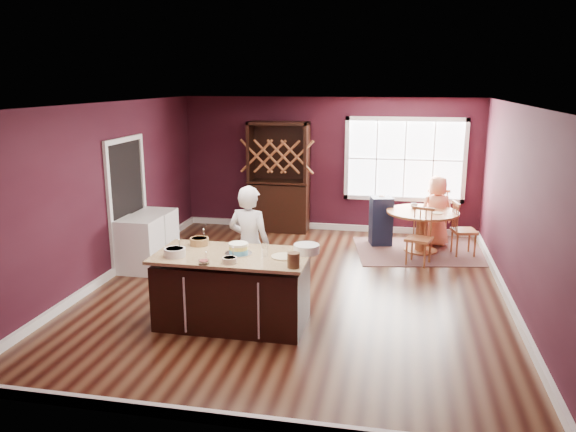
# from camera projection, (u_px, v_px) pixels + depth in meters

# --- Properties ---
(room_shell) EXTENTS (7.00, 7.00, 7.00)m
(room_shell) POSITION_uv_depth(u_px,v_px,m) (298.00, 200.00, 8.04)
(room_shell) COLOR #543621
(room_shell) RESTS_ON ground
(window) EXTENTS (2.36, 0.10, 1.66)m
(window) POSITION_uv_depth(u_px,v_px,m) (405.00, 160.00, 11.03)
(window) COLOR white
(window) RESTS_ON room_shell
(doorway) EXTENTS (0.08, 1.26, 2.13)m
(doorway) POSITION_uv_depth(u_px,v_px,m) (128.00, 204.00, 9.25)
(doorway) COLOR white
(doorway) RESTS_ON room_shell
(kitchen_island) EXTENTS (1.91, 1.00, 0.92)m
(kitchen_island) POSITION_uv_depth(u_px,v_px,m) (233.00, 291.00, 7.07)
(kitchen_island) COLOR black
(kitchen_island) RESTS_ON ground
(dining_table) EXTENTS (1.27, 1.27, 0.75)m
(dining_table) POSITION_uv_depth(u_px,v_px,m) (422.00, 223.00, 10.03)
(dining_table) COLOR brown
(dining_table) RESTS_ON ground
(baker) EXTENTS (0.67, 0.50, 1.66)m
(baker) POSITION_uv_depth(u_px,v_px,m) (249.00, 245.00, 7.64)
(baker) COLOR silver
(baker) RESTS_ON ground
(layer_cake) EXTENTS (0.34, 0.34, 0.14)m
(layer_cake) POSITION_uv_depth(u_px,v_px,m) (238.00, 248.00, 6.95)
(layer_cake) COLOR white
(layer_cake) RESTS_ON kitchen_island
(bowl_blue) EXTENTS (0.26, 0.26, 0.10)m
(bowl_blue) POSITION_uv_depth(u_px,v_px,m) (175.00, 252.00, 6.86)
(bowl_blue) COLOR silver
(bowl_blue) RESTS_ON kitchen_island
(bowl_yellow) EXTENTS (0.25, 0.25, 0.09)m
(bowl_yellow) POSITION_uv_depth(u_px,v_px,m) (199.00, 241.00, 7.34)
(bowl_yellow) COLOR olive
(bowl_yellow) RESTS_ON kitchen_island
(bowl_pink) EXTENTS (0.13, 0.13, 0.05)m
(bowl_pink) POSITION_uv_depth(u_px,v_px,m) (204.00, 262.00, 6.58)
(bowl_pink) COLOR white
(bowl_pink) RESTS_ON kitchen_island
(bowl_olive) EXTENTS (0.18, 0.18, 0.07)m
(bowl_olive) POSITION_uv_depth(u_px,v_px,m) (230.00, 260.00, 6.62)
(bowl_olive) COLOR beige
(bowl_olive) RESTS_ON kitchen_island
(drinking_glass) EXTENTS (0.08, 0.08, 0.16)m
(drinking_glass) POSITION_uv_depth(u_px,v_px,m) (265.00, 250.00, 6.86)
(drinking_glass) COLOR silver
(drinking_glass) RESTS_ON kitchen_island
(dinner_plate) EXTENTS (0.30, 0.30, 0.02)m
(dinner_plate) POSITION_uv_depth(u_px,v_px,m) (283.00, 257.00, 6.82)
(dinner_plate) COLOR beige
(dinner_plate) RESTS_ON kitchen_island
(white_tub) EXTENTS (0.32, 0.32, 0.11)m
(white_tub) POSITION_uv_depth(u_px,v_px,m) (307.00, 249.00, 6.99)
(white_tub) COLOR white
(white_tub) RESTS_ON kitchen_island
(stoneware_crock) EXTENTS (0.15, 0.15, 0.18)m
(stoneware_crock) POSITION_uv_depth(u_px,v_px,m) (293.00, 260.00, 6.44)
(stoneware_crock) COLOR #40281A
(stoneware_crock) RESTS_ON kitchen_island
(toy_figurine) EXTENTS (0.05, 0.05, 0.09)m
(toy_figurine) POSITION_uv_depth(u_px,v_px,m) (291.00, 259.00, 6.64)
(toy_figurine) COLOR #F3A505
(toy_figurine) RESTS_ON kitchen_island
(rug) EXTENTS (2.56, 2.14, 0.01)m
(rug) POSITION_uv_depth(u_px,v_px,m) (420.00, 251.00, 10.16)
(rug) COLOR brown
(rug) RESTS_ON ground
(chair_east) EXTENTS (0.46, 0.48, 0.97)m
(chair_east) POSITION_uv_depth(u_px,v_px,m) (464.00, 228.00, 9.85)
(chair_east) COLOR brown
(chair_east) RESTS_ON ground
(chair_south) EXTENTS (0.50, 0.49, 0.96)m
(chair_south) POSITION_uv_depth(u_px,v_px,m) (419.00, 237.00, 9.35)
(chair_south) COLOR brown
(chair_south) RESTS_ON ground
(chair_north) EXTENTS (0.48, 0.46, 1.05)m
(chair_north) POSITION_uv_depth(u_px,v_px,m) (436.00, 214.00, 10.77)
(chair_north) COLOR olive
(chair_north) RESTS_ON ground
(seated_woman) EXTENTS (0.75, 0.61, 1.32)m
(seated_woman) POSITION_uv_depth(u_px,v_px,m) (436.00, 211.00, 10.36)
(seated_woman) COLOR #F09167
(seated_woman) RESTS_ON ground
(high_chair) EXTENTS (0.47, 0.47, 0.95)m
(high_chair) POSITION_uv_depth(u_px,v_px,m) (381.00, 220.00, 10.49)
(high_chair) COLOR #1D2441
(high_chair) RESTS_ON ground
(toddler) EXTENTS (0.18, 0.14, 0.26)m
(toddler) POSITION_uv_depth(u_px,v_px,m) (381.00, 202.00, 10.44)
(toddler) COLOR #8CA5BF
(toddler) RESTS_ON high_chair
(table_plate) EXTENTS (0.21, 0.21, 0.02)m
(table_plate) POSITION_uv_depth(u_px,v_px,m) (437.00, 213.00, 9.82)
(table_plate) COLOR beige
(table_plate) RESTS_ON dining_table
(table_cup) EXTENTS (0.15, 0.15, 0.10)m
(table_cup) POSITION_uv_depth(u_px,v_px,m) (414.00, 206.00, 10.18)
(table_cup) COLOR silver
(table_cup) RESTS_ON dining_table
(hutch) EXTENTS (1.21, 0.50, 2.22)m
(hutch) POSITION_uv_depth(u_px,v_px,m) (279.00, 177.00, 11.35)
(hutch) COLOR #341F0F
(hutch) RESTS_ON ground
(washer) EXTENTS (0.60, 0.58, 0.88)m
(washer) POSITION_uv_depth(u_px,v_px,m) (140.00, 245.00, 9.02)
(washer) COLOR white
(washer) RESTS_ON ground
(dryer) EXTENTS (0.59, 0.57, 0.86)m
(dryer) POSITION_uv_depth(u_px,v_px,m) (157.00, 235.00, 9.64)
(dryer) COLOR white
(dryer) RESTS_ON ground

